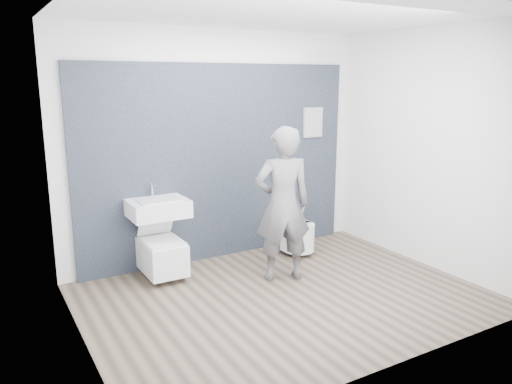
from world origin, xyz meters
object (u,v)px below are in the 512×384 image
toilet_square (162,254)px  washbasin (158,208)px  toilet_rounded (294,235)px  visitor (283,204)px

toilet_square → washbasin: bearing=90.0°
toilet_square → toilet_rounded: 1.78m
washbasin → toilet_square: 0.53m
toilet_rounded → visitor: bearing=-132.4°
washbasin → toilet_square: (0.00, -0.06, -0.53)m
toilet_rounded → washbasin: bearing=176.9°
toilet_rounded → visitor: (-0.61, -0.67, 0.63)m
visitor → washbasin: bearing=-16.4°
toilet_rounded → visitor: visitor is taller
washbasin → toilet_rounded: bearing=-3.1°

